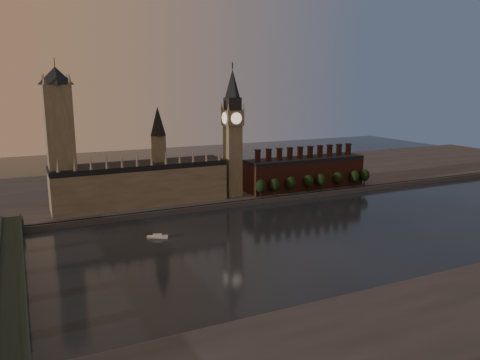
% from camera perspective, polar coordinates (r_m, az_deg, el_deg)
% --- Properties ---
extents(ground, '(900.00, 900.00, 0.00)m').
position_cam_1_polar(ground, '(290.32, 6.49, -7.43)').
color(ground, black).
rests_on(ground, ground).
extents(north_bank, '(900.00, 182.00, 4.00)m').
position_cam_1_polar(north_bank, '(445.17, -5.71, -0.43)').
color(north_bank, '#4E4E53').
rests_on(north_bank, ground).
extents(palace_of_westminster, '(130.00, 30.30, 74.00)m').
position_cam_1_polar(palace_of_westminster, '(363.83, -11.92, -0.18)').
color(palace_of_westminster, gray).
rests_on(palace_of_westminster, north_bank).
extents(victoria_tower, '(24.00, 24.00, 108.00)m').
position_cam_1_polar(victoria_tower, '(349.70, -21.09, 5.05)').
color(victoria_tower, gray).
rests_on(victoria_tower, north_bank).
extents(big_ben, '(15.00, 15.00, 107.00)m').
position_cam_1_polar(big_ben, '(378.08, -0.90, 5.91)').
color(big_ben, gray).
rests_on(big_ben, north_bank).
extents(chimney_block, '(110.00, 25.00, 37.00)m').
position_cam_1_polar(chimney_block, '(417.47, 7.88, 0.93)').
color(chimney_block, '#52261F').
rests_on(chimney_block, north_bank).
extents(embankment_tree_0, '(8.60, 8.60, 14.88)m').
position_cam_1_polar(embankment_tree_0, '(378.74, 2.55, -0.74)').
color(embankment_tree_0, black).
rests_on(embankment_tree_0, north_bank).
extents(embankment_tree_1, '(8.60, 8.60, 14.88)m').
position_cam_1_polar(embankment_tree_1, '(383.99, 4.23, -0.58)').
color(embankment_tree_1, black).
rests_on(embankment_tree_1, north_bank).
extents(embankment_tree_2, '(8.60, 8.60, 14.88)m').
position_cam_1_polar(embankment_tree_2, '(392.27, 6.22, -0.36)').
color(embankment_tree_2, black).
rests_on(embankment_tree_2, north_bank).
extents(embankment_tree_3, '(8.60, 8.60, 14.88)m').
position_cam_1_polar(embankment_tree_3, '(403.09, 8.35, -0.09)').
color(embankment_tree_3, black).
rests_on(embankment_tree_3, north_bank).
extents(embankment_tree_4, '(8.60, 8.60, 14.88)m').
position_cam_1_polar(embankment_tree_4, '(408.58, 9.82, 0.02)').
color(embankment_tree_4, black).
rests_on(embankment_tree_4, north_bank).
extents(embankment_tree_5, '(8.60, 8.60, 14.88)m').
position_cam_1_polar(embankment_tree_5, '(421.03, 11.85, 0.28)').
color(embankment_tree_5, black).
rests_on(embankment_tree_5, north_bank).
extents(embankment_tree_6, '(8.60, 8.60, 14.88)m').
position_cam_1_polar(embankment_tree_6, '(430.53, 13.79, 0.44)').
color(embankment_tree_6, black).
rests_on(embankment_tree_6, north_bank).
extents(embankment_tree_7, '(8.60, 8.60, 14.88)m').
position_cam_1_polar(embankment_tree_7, '(437.97, 14.96, 0.57)').
color(embankment_tree_7, black).
rests_on(embankment_tree_7, north_bank).
extents(westminster_bridge, '(14.00, 200.00, 11.55)m').
position_cam_1_polar(westminster_bridge, '(245.21, -26.10, -10.39)').
color(westminster_bridge, '#1B2B24').
rests_on(westminster_bridge, ground).
extents(river_boat, '(13.37, 7.64, 2.57)m').
position_cam_1_polar(river_boat, '(298.40, -10.04, -6.81)').
color(river_boat, silver).
rests_on(river_boat, ground).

